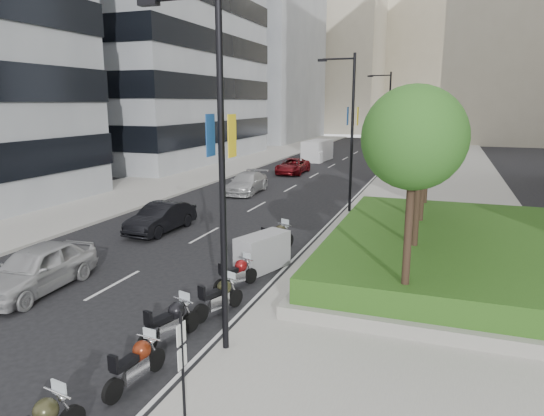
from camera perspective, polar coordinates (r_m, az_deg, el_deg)
The scene contains 30 objects.
ground at distance 14.69m, azimuth -23.10°, elevation -14.40°, with size 160.00×160.00×0.00m, color black.
sidewalk_right at distance 39.93m, azimuth 18.97°, elevation 2.61°, with size 10.00×100.00×0.15m, color #9E9B93.
sidewalk_left at distance 45.25m, azimuth -8.68°, elevation 4.22°, with size 8.00×100.00×0.15m, color #9E9B93.
lane_edge at distance 40.33m, azimuth 11.43°, elevation 3.03°, with size 0.12×100.00×0.01m, color silver.
lane_centre at distance 41.37m, azimuth 4.28°, elevation 3.47°, with size 0.12×100.00×0.01m, color silver.
building_grey_far at distance 86.56m, azimuth -3.26°, elevation 18.06°, with size 22.00×26.00×30.00m, color gray.
building_cream_right at distance 91.08m, azimuth 29.05°, elevation 18.22°, with size 28.00×24.00×36.00m, color #B7AD93.
building_cream_left at distance 113.28m, azimuth 5.88°, elevation 17.68°, with size 26.00×24.00×34.00m, color #B7AD93.
building_cream_centre at distance 130.25m, azimuth 17.13°, elevation 17.40°, with size 30.00×24.00×38.00m, color #B7AD93.
planter at distance 20.36m, azimuth 20.80°, elevation -5.68°, with size 10.00×14.00×0.40m, color gray.
hedge at distance 20.19m, azimuth 20.93°, elevation -4.06°, with size 9.40×13.40×0.80m, color #244D16.
tree_0 at distance 13.49m, azimuth 16.37°, elevation 7.84°, with size 2.80×2.80×6.30m.
tree_1 at distance 17.48m, azimuth 17.20°, elevation 8.71°, with size 2.80×2.80×6.30m.
tree_2 at distance 21.47m, azimuth 17.73°, elevation 9.25°, with size 2.80×2.80×6.30m.
tree_3 at distance 25.46m, azimuth 18.09°, elevation 9.63°, with size 2.80×2.80×6.30m.
lamp_post_0 at distance 11.71m, azimuth -6.63°, elevation 5.87°, with size 2.34×0.45×9.00m.
lamp_post_1 at distance 27.94m, azimuth 9.12°, elevation 9.53°, with size 2.34×0.45×9.00m.
lamp_post_2 at distance 45.74m, azimuth 13.38°, elevation 10.40°, with size 2.34×0.45×9.00m.
parking_sign at distance 9.98m, azimuth -10.50°, elevation -17.38°, with size 0.06×0.32×2.50m.
motorcycle_1 at distance 12.01m, azimuth -15.69°, elevation -17.22°, with size 0.67×2.00×1.00m.
motorcycle_2 at distance 13.66m, azimuth -11.86°, elevation -13.04°, with size 0.86×2.10×1.07m.
motorcycle_3 at distance 15.11m, azimuth -6.23°, elevation -10.37°, with size 0.90×2.00×1.03m.
motorcycle_4 at distance 16.98m, azimuth -4.18°, elevation -7.76°, with size 0.94×1.92×1.01m.
motorcycle_5 at distance 18.74m, azimuth -1.12°, elevation -5.24°, with size 1.68×2.51×1.42m.
motorcycle_6 at distance 21.04m, azimuth 0.53°, elevation -3.54°, with size 1.07×2.18×1.14m.
car_a at distance 18.56m, azimuth -25.95°, elevation -6.40°, with size 1.89×4.71×1.60m, color #ACACAE.
car_b at distance 24.83m, azimuth -12.94°, elevation -1.12°, with size 1.52×4.37×1.44m, color black.
car_c at distance 34.72m, azimuth -3.00°, elevation 2.98°, with size 2.03×4.98×1.45m, color #B0B1B2.
car_d at distance 44.18m, azimuth 2.43°, elevation 4.96°, with size 2.28×4.94×1.37m, color maroon.
delivery_van at distance 54.15m, azimuth 5.31°, elevation 6.66°, with size 2.41×5.45×2.23m.
Camera 1 is at (9.29, -9.43, 6.37)m, focal length 32.00 mm.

